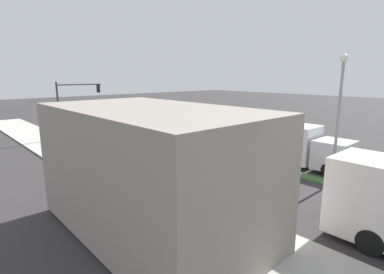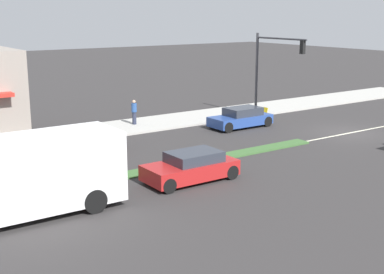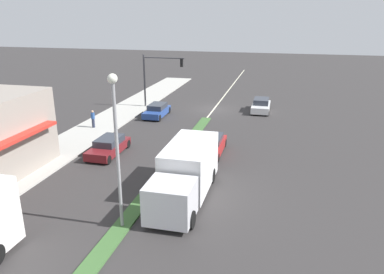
% 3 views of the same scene
% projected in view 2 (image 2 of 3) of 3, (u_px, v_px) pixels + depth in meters
% --- Properties ---
extents(ground_plane, '(160.00, 160.00, 0.00)m').
position_uv_depth(ground_plane, '(66.00, 188.00, 22.15)').
color(ground_plane, '#333030').
extents(lane_marking_center, '(0.16, 60.00, 0.01)m').
position_uv_depth(lane_marking_center, '(350.00, 133.00, 32.18)').
color(lane_marking_center, beige).
rests_on(lane_marking_center, ground).
extents(traffic_signal_main, '(4.59, 0.34, 5.60)m').
position_uv_depth(traffic_signal_main, '(271.00, 61.00, 35.70)').
color(traffic_signal_main, '#333338').
rests_on(traffic_signal_main, sidewalk_right).
extents(pedestrian, '(0.34, 0.34, 1.57)m').
position_uv_depth(pedestrian, '(134.00, 112.00, 33.91)').
color(pedestrian, '#282D42').
rests_on(pedestrian, sidewalk_right).
extents(warning_aframe_sign, '(0.45, 0.53, 0.84)m').
position_uv_depth(warning_aframe_sign, '(263.00, 114.00, 35.95)').
color(warning_aframe_sign, yellow).
rests_on(warning_aframe_sign, ground).
extents(delivery_truck, '(2.44, 7.50, 2.87)m').
position_uv_depth(delivery_truck, '(24.00, 177.00, 18.74)').
color(delivery_truck, silver).
rests_on(delivery_truck, ground).
extents(sedan_maroon, '(1.78, 4.22, 1.25)m').
position_uv_depth(sedan_maroon, '(78.00, 142.00, 27.52)').
color(sedan_maroon, maroon).
rests_on(sedan_maroon, ground).
extents(coupe_blue, '(1.74, 4.05, 1.26)m').
position_uv_depth(coupe_blue, '(241.00, 118.00, 33.60)').
color(coupe_blue, '#284793').
rests_on(coupe_blue, ground).
extents(hatchback_red, '(1.86, 4.06, 1.28)m').
position_uv_depth(hatchback_red, '(191.00, 167.00, 22.93)').
color(hatchback_red, '#AD1E1E').
rests_on(hatchback_red, ground).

